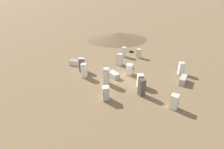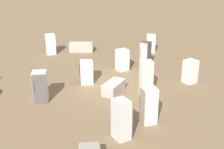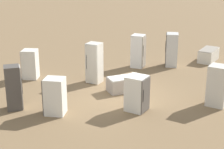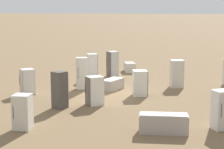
% 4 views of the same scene
% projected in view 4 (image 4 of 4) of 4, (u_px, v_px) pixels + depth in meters
% --- Properties ---
extents(ground_plane, '(1000.00, 1000.00, 0.00)m').
position_uv_depth(ground_plane, '(115.00, 92.00, 21.57)').
color(ground_plane, brown).
extents(discarded_fridge_0, '(0.89, 0.89, 1.92)m').
position_uv_depth(discarded_fridge_0, '(82.00, 74.00, 22.23)').
color(discarded_fridge_0, beige).
rests_on(discarded_fridge_0, ground_plane).
extents(discarded_fridge_1, '(1.01, 1.01, 1.69)m').
position_uv_depth(discarded_fridge_1, '(177.00, 74.00, 22.87)').
color(discarded_fridge_1, beige).
rests_on(discarded_fridge_1, ground_plane).
extents(discarded_fridge_2, '(0.98, 0.96, 1.43)m').
position_uv_depth(discarded_fridge_2, '(27.00, 82.00, 20.99)').
color(discarded_fridge_2, silver).
rests_on(discarded_fridge_2, ground_plane).
extents(discarded_fridge_4, '(0.95, 0.97, 1.80)m').
position_uv_depth(discarded_fridge_4, '(112.00, 64.00, 26.65)').
color(discarded_fridge_4, silver).
rests_on(discarded_fridge_4, ground_plane).
extents(discarded_fridge_5, '(1.02, 0.99, 1.44)m').
position_uv_depth(discarded_fridge_5, '(95.00, 91.00, 18.59)').
color(discarded_fridge_5, silver).
rests_on(discarded_fridge_5, ground_plane).
extents(discarded_fridge_6, '(1.28, 1.98, 0.76)m').
position_uv_depth(discarded_fridge_6, '(163.00, 123.00, 14.35)').
color(discarded_fridge_6, '#A89E93').
rests_on(discarded_fridge_6, ground_plane).
extents(discarded_fridge_7, '(0.91, 0.91, 1.77)m').
position_uv_depth(discarded_fridge_7, '(92.00, 67.00, 25.48)').
color(discarded_fridge_7, white).
rests_on(discarded_fridge_7, ground_plane).
extents(discarded_fridge_8, '(1.61, 0.87, 0.66)m').
position_uv_depth(discarded_fridge_8, '(112.00, 84.00, 22.22)').
color(discarded_fridge_8, '#A89E93').
rests_on(discarded_fridge_8, ground_plane).
extents(discarded_fridge_9, '(0.90, 0.90, 1.59)m').
position_uv_depth(discarded_fridge_9, '(222.00, 110.00, 14.70)').
color(discarded_fridge_9, white).
rests_on(discarded_fridge_9, ground_plane).
extents(discarded_fridge_10, '(0.72, 0.69, 1.78)m').
position_uv_depth(discarded_fridge_10, '(60.00, 90.00, 18.01)').
color(discarded_fridge_10, '#4C4742').
rests_on(discarded_fridge_10, ground_plane).
extents(discarded_fridge_11, '(1.77, 1.49, 0.70)m').
position_uv_depth(discarded_fridge_11, '(130.00, 67.00, 28.77)').
color(discarded_fridge_11, beige).
rests_on(discarded_fridge_11, ground_plane).
extents(discarded_fridge_12, '(0.87, 0.85, 1.41)m').
position_uv_depth(discarded_fridge_12, '(22.00, 112.00, 14.74)').
color(discarded_fridge_12, silver).
rests_on(discarded_fridge_12, ground_plane).
extents(discarded_fridge_14, '(1.02, 1.04, 1.41)m').
position_uv_depth(discarded_fridge_14, '(140.00, 83.00, 20.64)').
color(discarded_fridge_14, silver).
rests_on(discarded_fridge_14, ground_plane).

